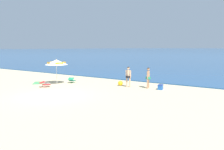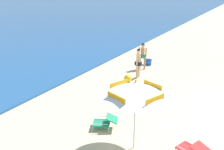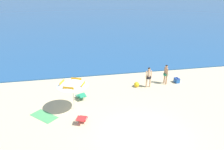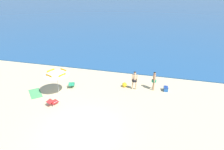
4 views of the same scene
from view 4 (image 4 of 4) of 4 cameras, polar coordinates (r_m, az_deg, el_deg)
ground_plane at (r=12.87m, az=-8.93°, el=-15.57°), size 800.00×800.00×0.00m
beach_umbrella_striped_main at (r=16.16m, az=-16.34°, el=0.84°), size 2.87×2.87×2.28m
lounge_chair_under_umbrella at (r=17.69m, az=-11.97°, el=-2.71°), size 0.83×1.01×0.51m
lounge_chair_beside_umbrella at (r=15.47m, az=-17.34°, el=-7.61°), size 0.82×0.99×0.50m
person_standing_near_shore at (r=16.96m, az=12.47°, el=-1.33°), size 0.41×0.50×1.69m
person_standing_beside at (r=16.72m, az=6.77°, el=-1.23°), size 0.51×0.42×1.71m
cooler_box at (r=17.34m, az=15.78°, el=-3.99°), size 0.42×0.54×0.43m
beach_ball at (r=17.38m, az=3.74°, el=-2.92°), size 0.43×0.43×0.43m
beach_towel at (r=17.67m, az=-21.92°, el=-5.11°), size 1.90×1.92×0.01m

